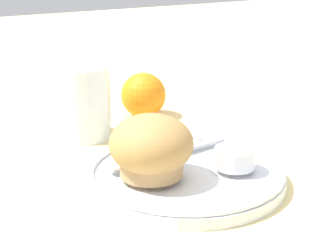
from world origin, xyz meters
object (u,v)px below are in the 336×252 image
object	(u,v)px
muffin	(150,147)
butter_knife	(169,153)
orange_fruit	(143,95)
juice_glass	(85,102)

from	to	relation	value
muffin	butter_knife	world-z (taller)	muffin
orange_fruit	juice_glass	world-z (taller)	juice_glass
muffin	orange_fruit	world-z (taller)	muffin
juice_glass	muffin	bearing A→B (deg)	-88.14
butter_knife	orange_fruit	world-z (taller)	orange_fruit
butter_knife	orange_fruit	xyz separation A→B (m)	(0.06, 0.21, 0.01)
muffin	orange_fruit	distance (m)	0.27
muffin	juice_glass	distance (m)	0.20
juice_glass	butter_knife	bearing A→B (deg)	-71.41
orange_fruit	juice_glass	bearing A→B (deg)	-157.55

